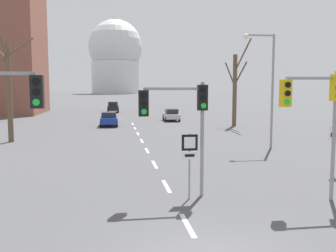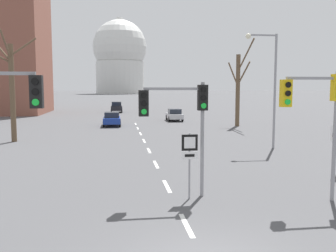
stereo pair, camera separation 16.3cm
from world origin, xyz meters
TOP-DOWN VIEW (x-y plane):
  - lane_stripe_0 at (0.00, 2.60)m, footprint 0.16×2.00m
  - lane_stripe_1 at (0.00, 7.10)m, footprint 0.16×2.00m
  - lane_stripe_2 at (0.00, 11.60)m, footprint 0.16×2.00m
  - lane_stripe_3 at (0.00, 16.10)m, footprint 0.16×2.00m
  - lane_stripe_4 at (0.00, 20.60)m, footprint 0.16×2.00m
  - lane_stripe_5 at (0.00, 25.10)m, footprint 0.16×2.00m
  - lane_stripe_6 at (0.00, 29.60)m, footprint 0.16×2.00m
  - lane_stripe_7 at (0.00, 34.10)m, footprint 0.16×2.00m
  - traffic_signal_centre_tall at (0.34, 5.56)m, footprint 2.58×0.34m
  - traffic_signal_near_right at (5.10, 4.31)m, footprint 2.29×0.34m
  - route_sign_post at (0.60, 5.21)m, footprint 0.60×0.08m
  - speed_limit_sign at (8.23, 8.11)m, footprint 0.60×0.08m
  - street_lamp_right at (8.13, 15.96)m, footprint 2.21×0.36m
  - sedan_near_left at (-2.61, 32.06)m, footprint 1.85×3.82m
  - sedan_near_right at (4.95, 37.25)m, footprint 1.77×3.82m
  - sedan_mid_centre at (-2.15, 54.02)m, footprint 1.87×4.35m
  - bare_tree_left_near at (-9.96, 21.51)m, footprint 4.23×4.25m
  - bare_tree_right_near at (10.69, 30.16)m, footprint 1.50×4.15m
  - capitol_dome at (0.00, 227.29)m, footprint 32.82×32.82m

SIDE VIEW (x-z plane):
  - lane_stripe_0 at x=0.00m, z-range 0.00..0.01m
  - lane_stripe_1 at x=0.00m, z-range 0.00..0.01m
  - lane_stripe_2 at x=0.00m, z-range 0.00..0.01m
  - lane_stripe_3 at x=0.00m, z-range 0.00..0.01m
  - lane_stripe_4 at x=0.00m, z-range 0.00..0.01m
  - lane_stripe_5 at x=0.00m, z-range 0.00..0.01m
  - lane_stripe_6 at x=0.00m, z-range 0.00..0.01m
  - lane_stripe_7 at x=0.00m, z-range 0.00..0.01m
  - sedan_near_right at x=4.95m, z-range 0.01..1.51m
  - sedan_near_left at x=-2.61m, z-range 0.02..1.53m
  - sedan_mid_centre at x=-2.15m, z-range 0.01..1.75m
  - speed_limit_sign at x=8.23m, z-range 0.43..2.87m
  - route_sign_post at x=0.60m, z-range 0.45..2.93m
  - traffic_signal_centre_tall at x=0.34m, z-range 1.12..5.48m
  - traffic_signal_near_right at x=5.10m, z-range 1.22..5.95m
  - bare_tree_right_near at x=10.69m, z-range -0.37..8.64m
  - bare_tree_left_near at x=-9.96m, z-range 0.12..8.33m
  - street_lamp_right at x=8.13m, z-range 0.93..8.61m
  - capitol_dome at x=0.00m, z-range -0.60..45.77m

